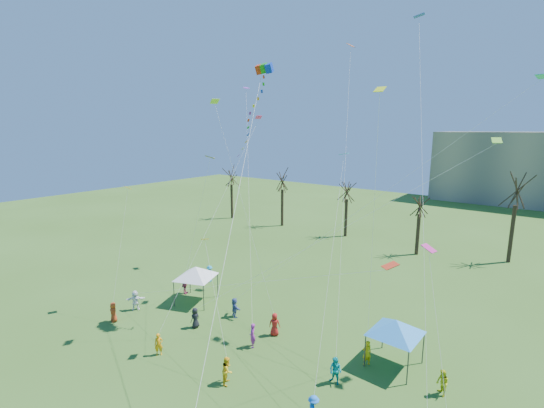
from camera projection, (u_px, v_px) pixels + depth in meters
The scene contains 7 objects.
ground at pixel (201, 394), 22.64m from camera, with size 160.00×160.00×0.00m, color #365B1C.
bare_tree_row at pixel (434, 201), 46.90m from camera, with size 68.89×9.39×10.78m.
big_box_kite at pixel (254, 119), 29.05m from camera, with size 4.85×8.33×24.29m.
canopy_tent_white at pixel (196, 272), 34.30m from camera, with size 4.17×4.17×3.35m.
canopy_tent_blue at pixel (396, 327), 24.90m from camera, with size 4.38×4.38×3.28m.
festival_crowd at pixel (249, 336), 27.39m from camera, with size 26.83×11.90×1.81m.
small_kites_aloft at pixel (310, 148), 27.74m from camera, with size 28.07×19.33×32.91m.
Camera 1 is at (15.57, -13.24, 15.57)m, focal length 25.00 mm.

